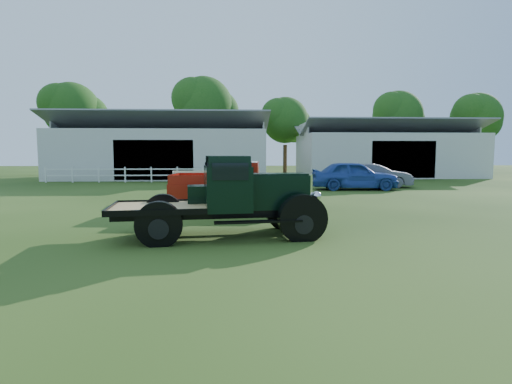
{
  "coord_description": "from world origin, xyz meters",
  "views": [
    {
      "loc": [
        -0.41,
        -11.23,
        2.28
      ],
      "look_at": [
        0.2,
        1.2,
        1.05
      ],
      "focal_mm": 28.0,
      "sensor_mm": 36.0,
      "label": 1
    }
  ],
  "objects_px": {
    "vintage_flatbed": "(223,197)",
    "misc_car_blue": "(354,175)",
    "red_pickup": "(237,186)",
    "white_pickup": "(222,181)",
    "misc_car_grey": "(376,175)"
  },
  "relations": [
    {
      "from": "vintage_flatbed",
      "to": "misc_car_grey",
      "type": "bearing_deg",
      "value": 51.03
    },
    {
      "from": "red_pickup",
      "to": "misc_car_blue",
      "type": "height_order",
      "value": "red_pickup"
    },
    {
      "from": "vintage_flatbed",
      "to": "red_pickup",
      "type": "height_order",
      "value": "vintage_flatbed"
    },
    {
      "from": "red_pickup",
      "to": "misc_car_grey",
      "type": "height_order",
      "value": "red_pickup"
    },
    {
      "from": "red_pickup",
      "to": "misc_car_grey",
      "type": "bearing_deg",
      "value": 53.04
    },
    {
      "from": "red_pickup",
      "to": "white_pickup",
      "type": "relative_size",
      "value": 1.08
    },
    {
      "from": "white_pickup",
      "to": "misc_car_grey",
      "type": "relative_size",
      "value": 1.06
    },
    {
      "from": "red_pickup",
      "to": "misc_car_blue",
      "type": "distance_m",
      "value": 11.2
    },
    {
      "from": "white_pickup",
      "to": "misc_car_blue",
      "type": "distance_m",
      "value": 9.31
    },
    {
      "from": "vintage_flatbed",
      "to": "misc_car_blue",
      "type": "relative_size",
      "value": 1.06
    },
    {
      "from": "red_pickup",
      "to": "misc_car_blue",
      "type": "relative_size",
      "value": 1.02
    },
    {
      "from": "vintage_flatbed",
      "to": "misc_car_blue",
      "type": "bearing_deg",
      "value": 53.71
    },
    {
      "from": "vintage_flatbed",
      "to": "white_pickup",
      "type": "bearing_deg",
      "value": 85.46
    },
    {
      "from": "vintage_flatbed",
      "to": "misc_car_blue",
      "type": "xyz_separation_m",
      "value": [
        7.63,
        13.54,
        -0.21
      ]
    },
    {
      "from": "red_pickup",
      "to": "white_pickup",
      "type": "bearing_deg",
      "value": 105.92
    }
  ]
}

